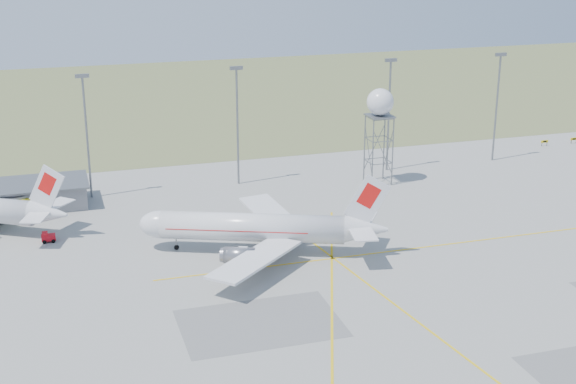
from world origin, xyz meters
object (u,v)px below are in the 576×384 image
object	(u,v)px
radar_tower	(379,131)
fire_truck	(19,206)
baggage_tug	(48,238)
airliner_main	(257,228)

from	to	relation	value
radar_tower	fire_truck	bearing A→B (deg)	179.15
radar_tower	fire_truck	size ratio (longest dim) A/B	1.88
baggage_tug	airliner_main	bearing A→B (deg)	-24.73
baggage_tug	radar_tower	bearing A→B (deg)	11.62
airliner_main	radar_tower	xyz separation A→B (m)	(28.25, 24.12, 5.78)
airliner_main	baggage_tug	size ratio (longest dim) A/B	16.99
radar_tower	baggage_tug	size ratio (longest dim) A/B	8.58
radar_tower	baggage_tug	world-z (taller)	radar_tower
airliner_main	fire_truck	xyz separation A→B (m)	(-31.28, 24.99, -1.94)
airliner_main	baggage_tug	world-z (taller)	airliner_main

